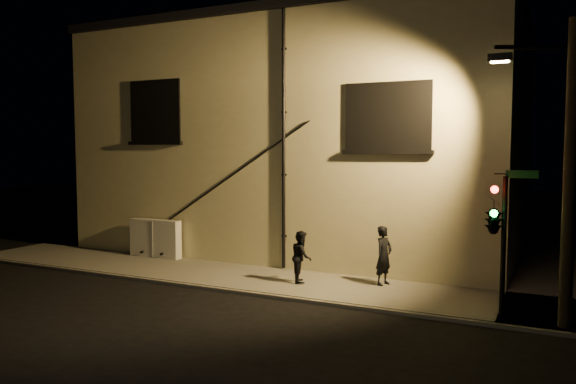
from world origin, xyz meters
The scene contains 8 objects.
ground centered at (0.00, 0.00, 0.00)m, with size 90.00×90.00×0.00m, color black.
sidewalk centered at (1.22, 4.39, 0.06)m, with size 21.00×16.00×0.12m.
building centered at (-3.00, 8.99, 4.40)m, with size 16.20×12.23×8.80m.
utility_cabinet centered at (-6.88, 2.70, 0.80)m, with size 2.07×0.35×1.36m, color silver.
pedestrian_a centered at (1.74, 2.27, 0.97)m, with size 0.62×0.41×1.70m, color black.
pedestrian_b centered at (-0.53, 1.53, 0.88)m, with size 0.74×0.57×1.52m, color black.
traffic_signal centered at (4.89, 0.45, 2.43)m, with size 1.34×2.03×3.43m.
streetlamp_pole centered at (6.31, 0.34, 3.64)m, with size 2.02×1.38×6.81m.
Camera 1 is at (6.22, -13.27, 4.05)m, focal length 35.00 mm.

